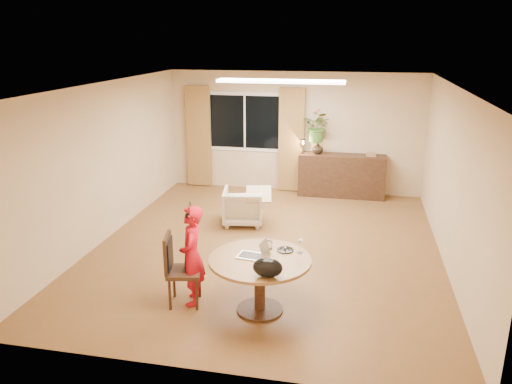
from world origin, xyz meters
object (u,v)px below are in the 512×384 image
Objects in this scene: child at (192,255)px; armchair at (243,206)px; dining_table at (260,270)px; sideboard at (342,176)px; dining_chair at (184,270)px.

child is 1.79× the size of armchair.
dining_table is 0.89m from child.
dining_table is 0.69× the size of sideboard.
dining_chair is 0.52× the size of sideboard.
sideboard is at bearing -138.90° from armchair.
child reaches higher than dining_table.
armchair is 0.40× the size of sideboard.
armchair is at bearing 76.73° from dining_chair.
child is (-0.89, 0.05, 0.09)m from dining_table.
child reaches higher than sideboard.
armchair is (-0.89, 2.94, -0.23)m from dining_table.
dining_chair is at bearing -66.82° from child.
child is 0.72× the size of sideboard.
child is at bearing 22.81° from dining_chair.
dining_table is 1.73× the size of armchair.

